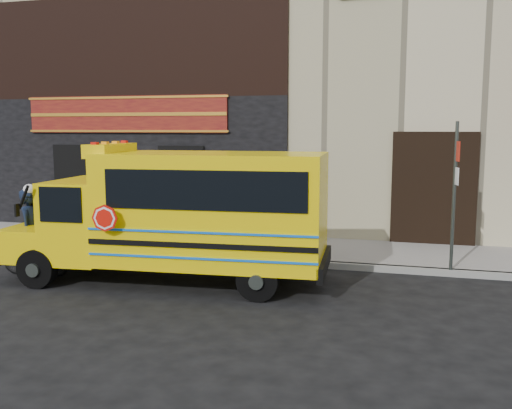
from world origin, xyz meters
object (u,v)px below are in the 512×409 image
at_px(sign_pole, 454,193).
at_px(bicycle, 35,254).
at_px(school_bus, 183,212).
at_px(cyclist, 32,234).

xyz_separation_m(sign_pole, bicycle, (-8.87, -2.33, -1.36)).
bearing_deg(sign_pole, bicycle, -165.30).
bearing_deg(bicycle, school_bus, -86.79).
height_order(school_bus, bicycle, school_bus).
distance_m(school_bus, bicycle, 3.56).
relative_size(bicycle, cyclist, 0.88).
bearing_deg(sign_pole, school_bus, -159.98).
xyz_separation_m(school_bus, bicycle, (-3.40, -0.33, -1.01)).
height_order(sign_pole, bicycle, sign_pole).
height_order(school_bus, cyclist, school_bus).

